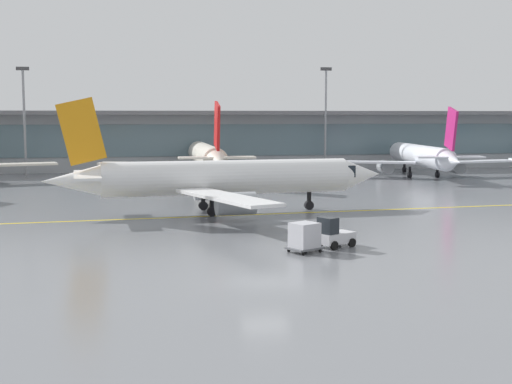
{
  "coord_description": "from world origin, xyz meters",
  "views": [
    {
      "loc": [
        -6.54,
        -36.14,
        8.89
      ],
      "look_at": [
        2.3,
        16.71,
        3.0
      ],
      "focal_mm": 49.03,
      "sensor_mm": 36.0,
      "label": 1
    }
  ],
  "objects_px": {
    "apron_light_mast_2": "(326,115)",
    "gate_airplane_3": "(421,156)",
    "cargo_dolly_lead": "(305,236)",
    "taxiing_regional_jet": "(223,179)",
    "baggage_tug": "(333,234)",
    "gate_airplane_2": "(206,157)",
    "apron_light_mast_1": "(24,117)"
  },
  "relations": [
    {
      "from": "apron_light_mast_2",
      "to": "gate_airplane_3",
      "type": "bearing_deg",
      "value": -48.44
    },
    {
      "from": "cargo_dolly_lead",
      "to": "apron_light_mast_2",
      "type": "distance_m",
      "value": 67.7
    },
    {
      "from": "taxiing_regional_jet",
      "to": "cargo_dolly_lead",
      "type": "xyz_separation_m",
      "value": [
        3.04,
        -19.46,
        -2.09
      ]
    },
    {
      "from": "gate_airplane_3",
      "to": "baggage_tug",
      "type": "relative_size",
      "value": 10.25
    },
    {
      "from": "gate_airplane_2",
      "to": "baggage_tug",
      "type": "bearing_deg",
      "value": -176.52
    },
    {
      "from": "taxiing_regional_jet",
      "to": "cargo_dolly_lead",
      "type": "relative_size",
      "value": 12.1
    },
    {
      "from": "taxiing_regional_jet",
      "to": "apron_light_mast_1",
      "type": "bearing_deg",
      "value": 113.85
    },
    {
      "from": "taxiing_regional_jet",
      "to": "baggage_tug",
      "type": "relative_size",
      "value": 10.71
    },
    {
      "from": "gate_airplane_2",
      "to": "taxiing_regional_jet",
      "type": "bearing_deg",
      "value": 176.55
    },
    {
      "from": "apron_light_mast_1",
      "to": "baggage_tug",
      "type": "bearing_deg",
      "value": -64.46
    },
    {
      "from": "gate_airplane_2",
      "to": "apron_light_mast_1",
      "type": "distance_m",
      "value": 27.85
    },
    {
      "from": "gate_airplane_3",
      "to": "apron_light_mast_2",
      "type": "distance_m",
      "value": 17.59
    },
    {
      "from": "cargo_dolly_lead",
      "to": "taxiing_regional_jet",
      "type": "bearing_deg",
      "value": 69.49
    },
    {
      "from": "gate_airplane_3",
      "to": "apron_light_mast_2",
      "type": "bearing_deg",
      "value": 46.33
    },
    {
      "from": "gate_airplane_3",
      "to": "baggage_tug",
      "type": "bearing_deg",
      "value": 156.38
    },
    {
      "from": "gate_airplane_2",
      "to": "apron_light_mast_2",
      "type": "relative_size",
      "value": 1.95
    },
    {
      "from": "baggage_tug",
      "to": "cargo_dolly_lead",
      "type": "distance_m",
      "value": 2.66
    },
    {
      "from": "baggage_tug",
      "to": "apron_light_mast_2",
      "type": "relative_size",
      "value": 0.18
    },
    {
      "from": "gate_airplane_3",
      "to": "apron_light_mast_1",
      "type": "xyz_separation_m",
      "value": [
        -56.76,
        10.41,
        5.63
      ]
    },
    {
      "from": "apron_light_mast_1",
      "to": "gate_airplane_2",
      "type": "bearing_deg",
      "value": -20.02
    },
    {
      "from": "baggage_tug",
      "to": "apron_light_mast_1",
      "type": "distance_m",
      "value": 68.35
    },
    {
      "from": "apron_light_mast_1",
      "to": "apron_light_mast_2",
      "type": "bearing_deg",
      "value": 2.48
    },
    {
      "from": "taxiing_regional_jet",
      "to": "cargo_dolly_lead",
      "type": "height_order",
      "value": "taxiing_regional_jet"
    },
    {
      "from": "gate_airplane_3",
      "to": "apron_light_mast_2",
      "type": "relative_size",
      "value": 1.84
    },
    {
      "from": "apron_light_mast_2",
      "to": "gate_airplane_2",
      "type": "bearing_deg",
      "value": -150.61
    },
    {
      "from": "gate_airplane_3",
      "to": "cargo_dolly_lead",
      "type": "distance_m",
      "value": 60.11
    },
    {
      "from": "cargo_dolly_lead",
      "to": "gate_airplane_3",
      "type": "bearing_deg",
      "value": 30.88
    },
    {
      "from": "gate_airplane_2",
      "to": "taxiing_regional_jet",
      "type": "relative_size",
      "value": 1.01
    },
    {
      "from": "taxiing_regional_jet",
      "to": "apron_light_mast_2",
      "type": "bearing_deg",
      "value": 58.98
    },
    {
      "from": "baggage_tug",
      "to": "apron_light_mast_1",
      "type": "bearing_deg",
      "value": 86.16
    },
    {
      "from": "baggage_tug",
      "to": "apron_light_mast_1",
      "type": "xyz_separation_m",
      "value": [
        -29.27,
        61.27,
        7.74
      ]
    },
    {
      "from": "taxiing_regional_jet",
      "to": "apron_light_mast_1",
      "type": "relative_size",
      "value": 1.99
    }
  ]
}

